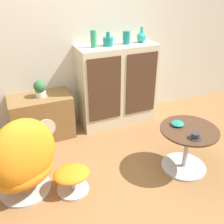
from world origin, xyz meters
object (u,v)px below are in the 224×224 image
object	(u,v)px
vase_inner_right	(126,37)
potted_plant	(40,88)
sideboard	(117,85)
teacup	(195,136)
egg_chair	(23,162)
ottoman	(72,177)
vase_inner_left	(108,41)
vase_leftmost	(94,39)
bowl	(177,124)
coffee_table	(187,146)
vase_rightmost	(141,37)
tv_console	(42,117)

from	to	relation	value
vase_inner_right	potted_plant	size ratio (longest dim) A/B	0.79
sideboard	teacup	size ratio (longest dim) A/B	8.69
egg_chair	ottoman	world-z (taller)	egg_chair
vase_inner_left	potted_plant	size ratio (longest dim) A/B	0.83
vase_leftmost	vase_inner_right	world-z (taller)	vase_leftmost
vase_inner_right	potted_plant	xyz separation A→B (m)	(-1.12, -0.01, -0.49)
potted_plant	bowl	bearing A→B (deg)	-43.14
ottoman	coffee_table	bearing A→B (deg)	-6.92
coffee_table	vase_inner_right	size ratio (longest dim) A/B	3.67
vase_leftmost	vase_inner_left	size ratio (longest dim) A/B	1.22
potted_plant	vase_rightmost	bearing A→B (deg)	0.35
egg_chair	vase_leftmost	distance (m)	1.61
vase_leftmost	potted_plant	world-z (taller)	vase_leftmost
egg_chair	bowl	size ratio (longest dim) A/B	6.09
egg_chair	potted_plant	world-z (taller)	egg_chair
sideboard	vase_inner_right	size ratio (longest dim) A/B	6.70
vase_leftmost	ottoman	bearing A→B (deg)	-120.45
tv_console	potted_plant	bearing A→B (deg)	1.63
bowl	teacup	bearing A→B (deg)	-87.33
vase_inner_left	teacup	distance (m)	1.54
teacup	bowl	size ratio (longest dim) A/B	0.92
vase_leftmost	bowl	size ratio (longest dim) A/B	1.52
vase_leftmost	vase_inner_left	bearing A→B (deg)	0.00
potted_plant	tv_console	bearing A→B (deg)	-178.37
coffee_table	teacup	world-z (taller)	teacup
sideboard	ottoman	distance (m)	1.48
vase_inner_left	potted_plant	xyz separation A→B (m)	(-0.87, -0.01, -0.47)
egg_chair	vase_leftmost	world-z (taller)	vase_leftmost
sideboard	potted_plant	size ratio (longest dim) A/B	5.29
tv_console	teacup	xyz separation A→B (m)	(1.21, -1.37, 0.23)
tv_console	potted_plant	xyz separation A→B (m)	(0.02, 0.00, 0.38)
ottoman	bowl	bearing A→B (deg)	-1.58
tv_console	bowl	world-z (taller)	tv_console
teacup	tv_console	bearing A→B (deg)	131.60
sideboard	vase_inner_right	distance (m)	0.63
ottoman	vase_inner_right	distance (m)	1.81
vase_inner_right	vase_rightmost	world-z (taller)	vase_rightmost
vase_leftmost	bowl	xyz separation A→B (m)	(0.49, -1.11, -0.67)
egg_chair	vase_rightmost	distance (m)	2.07
vase_inner_right	vase_rightmost	distance (m)	0.21
egg_chair	potted_plant	size ratio (longest dim) A/B	4.03
ottoman	teacup	bearing A→B (deg)	-14.60
egg_chair	vase_rightmost	size ratio (longest dim) A/B	4.21
potted_plant	vase_inner_right	bearing A→B (deg)	0.42
ottoman	vase_inner_left	world-z (taller)	vase_inner_left
coffee_table	potted_plant	bearing A→B (deg)	135.63
ottoman	vase_leftmost	world-z (taller)	vase_leftmost
tv_console	vase_inner_left	world-z (taller)	vase_inner_left
vase_inner_right	vase_inner_left	bearing A→B (deg)	180.00
sideboard	vase_inner_right	bearing A→B (deg)	1.76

